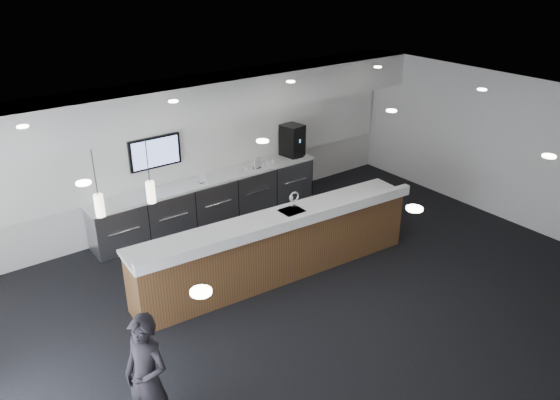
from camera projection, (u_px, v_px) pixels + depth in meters
ground at (325, 301)px, 8.87m from camera, size 10.00×10.00×0.00m
ceiling at (333, 122)px, 7.62m from camera, size 10.00×8.00×0.02m
back_wall at (199, 148)px, 11.15m from camera, size 10.00×0.02×3.00m
right_wall at (515, 151)px, 10.97m from camera, size 0.02×8.00×3.00m
soffit_bulkhead at (207, 97)px, 10.34m from camera, size 10.00×0.90×0.70m
alcove_panel at (199, 144)px, 11.09m from camera, size 9.80×0.06×1.40m
back_credenza at (210, 199)px, 11.32m from camera, size 5.06×0.66×0.95m
wall_tv at (155, 152)px, 10.48m from camera, size 1.05×0.08×0.62m
pendant_left at (154, 195)px, 7.20m from camera, size 0.12×0.12×0.30m
pendant_right at (102, 208)px, 6.82m from camera, size 0.12×0.12×0.30m
ceiling_can_lights at (333, 125)px, 7.63m from camera, size 7.00×5.00×0.02m
service_counter at (277, 246)px, 9.34m from camera, size 5.24×1.23×1.49m
coffee_machine at (292, 140)px, 12.22m from camera, size 0.48×0.57×0.71m
info_sign_left at (202, 178)px, 10.86m from camera, size 0.15×0.06×0.21m
info_sign_right at (257, 163)px, 11.57m from camera, size 0.19×0.07×0.25m
lounge_guest at (147, 378)px, 6.13m from camera, size 0.60×0.70×1.63m
cup_0 at (273, 161)px, 11.87m from camera, size 0.11×0.11×0.10m
cup_1 at (267, 163)px, 11.79m from camera, size 0.15×0.15×0.10m
cup_2 at (262, 164)px, 11.72m from camera, size 0.13×0.13×0.10m
cup_3 at (257, 165)px, 11.64m from camera, size 0.14×0.14×0.10m
cup_4 at (251, 167)px, 11.56m from camera, size 0.15×0.15×0.10m
cup_5 at (246, 168)px, 11.49m from camera, size 0.12×0.12×0.10m
cup_6 at (240, 170)px, 11.41m from camera, size 0.15×0.15×0.10m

